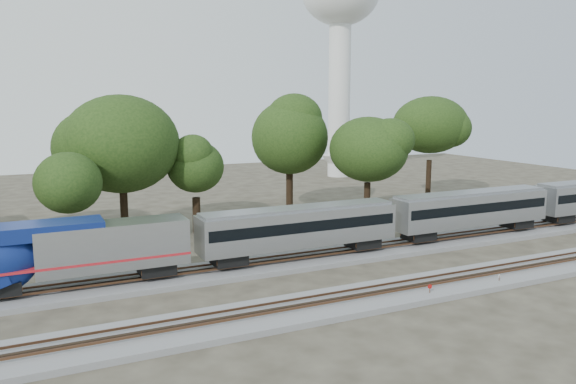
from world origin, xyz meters
name	(u,v)px	position (x,y,z in m)	size (l,w,h in m)	color
ground	(324,286)	(0.00, 0.00, 0.00)	(160.00, 160.00, 0.00)	#383328
track_far	(289,262)	(0.00, 6.00, 0.21)	(160.00, 5.00, 0.73)	slate
track_near	(353,300)	(0.00, -4.00, 0.21)	(160.00, 5.00, 0.73)	slate
switch_stand_red	(430,290)	(5.25, -5.48, 0.64)	(0.32, 0.06, 1.00)	#512D19
switch_stand_white	(499,279)	(11.60, -5.57, 0.57)	(0.27, 0.13, 0.89)	#512D19
switch_lever	(425,297)	(4.93, -5.44, 0.15)	(0.50, 0.30, 0.30)	#512D19
water_tower	(340,16)	(32.04, 52.52, 28.04)	(13.67, 13.67, 37.85)	silver
tree_2	(68,183)	(-16.18, 15.19, 6.67)	(6.80, 6.80, 9.59)	black
tree_3	(121,144)	(-10.85, 20.87, 9.37)	(9.54, 9.54, 13.44)	black
tree_4	(195,167)	(-3.70, 20.44, 6.86)	(7.00, 7.00, 9.87)	black
tree_5	(290,138)	(9.86, 26.60, 9.09)	(9.26, 9.26, 13.05)	black
tree_6	(368,149)	(15.44, 17.90, 8.12)	(8.27, 8.27, 11.66)	black
tree_7	(431,125)	(30.46, 25.61, 10.28)	(10.46, 10.46, 14.74)	black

